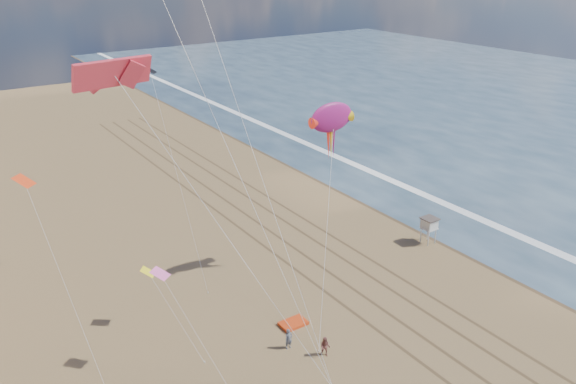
# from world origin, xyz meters

# --- Properties ---
(wet_sand) EXTENTS (260.00, 260.00, 0.00)m
(wet_sand) POSITION_xyz_m (19.00, 40.00, 0.00)
(wet_sand) COLOR #42301E
(wet_sand) RESTS_ON ground
(foam) EXTENTS (260.00, 260.00, 0.00)m
(foam) POSITION_xyz_m (23.20, 40.00, 0.00)
(foam) COLOR white
(foam) RESTS_ON ground
(tracks) EXTENTS (7.68, 120.00, 0.01)m
(tracks) POSITION_xyz_m (2.55, 30.00, 0.01)
(tracks) COLOR brown
(tracks) RESTS_ON ground
(lifeguard_stand) EXTENTS (1.61, 1.61, 2.91)m
(lifeguard_stand) POSITION_xyz_m (13.70, 24.52, 2.24)
(lifeguard_stand) COLOR silver
(lifeguard_stand) RESTS_ON ground
(grounded_kite) EXTENTS (2.27, 1.46, 0.26)m
(grounded_kite) POSITION_xyz_m (-6.47, 20.78, 0.13)
(grounded_kite) COLOR red
(grounded_kite) RESTS_ON ground
(show_kite) EXTENTS (6.58, 5.50, 19.37)m
(show_kite) POSITION_xyz_m (1.76, 26.72, 15.16)
(show_kite) COLOR #931665
(show_kite) RESTS_ON ground
(kite_flyer_a) EXTENTS (0.64, 0.43, 1.75)m
(kite_flyer_a) POSITION_xyz_m (-8.51, 18.50, 0.87)
(kite_flyer_a) COLOR #515868
(kite_flyer_a) RESTS_ON ground
(kite_flyer_b) EXTENTS (1.01, 1.03, 1.67)m
(kite_flyer_b) POSITION_xyz_m (-6.72, 16.17, 0.84)
(kite_flyer_b) COLOR brown
(kite_flyer_b) RESTS_ON ground
(small_kites) EXTENTS (14.16, 15.45, 15.02)m
(small_kites) POSITION_xyz_m (-17.39, 28.30, 11.69)
(small_kites) COLOR pink
(small_kites) RESTS_ON ground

